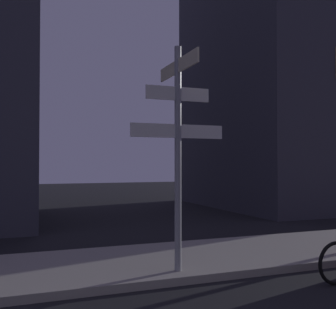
# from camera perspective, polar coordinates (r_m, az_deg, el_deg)

# --- Properties ---
(sidewalk_kerb) EXTENTS (40.00, 2.84, 0.14)m
(sidewalk_kerb) POSITION_cam_1_polar(r_m,az_deg,el_deg) (7.93, -9.76, -15.40)
(sidewalk_kerb) COLOR gray
(sidewalk_kerb) RESTS_ON ground_plane
(signpost) EXTENTS (1.73, 1.67, 3.93)m
(signpost) POSITION_cam_1_polar(r_m,az_deg,el_deg) (7.07, 1.41, 2.68)
(signpost) COLOR gray
(signpost) RESTS_ON sidewalk_kerb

